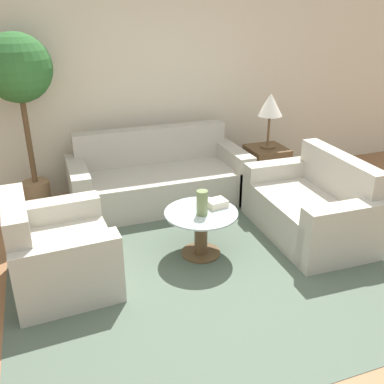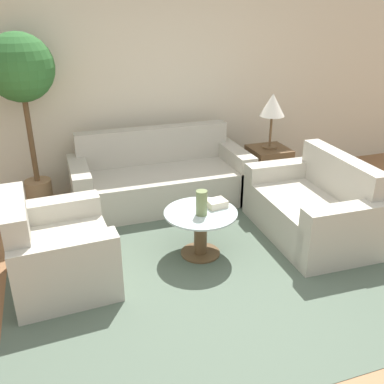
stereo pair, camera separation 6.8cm
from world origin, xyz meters
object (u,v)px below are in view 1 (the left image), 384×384
table_lamp (270,106)px  armchair (55,255)px  bowl (204,202)px  book_stack (217,203)px  potted_plant (19,80)px  loveseat (314,209)px  coffee_table (201,227)px  vase (202,203)px  sofa_main (158,179)px

table_lamp → armchair: bearing=-156.1°
bowl → book_stack: (0.10, -0.08, 0.01)m
armchair → potted_plant: potted_plant is taller
loveseat → potted_plant: 3.35m
coffee_table → bowl: (0.08, 0.14, 0.18)m
armchair → vase: bearing=-94.7°
armchair → bowl: armchair is taller
coffee_table → table_lamp: bearing=41.1°
sofa_main → book_stack: size_ratio=10.47×
bowl → loveseat: bearing=-6.8°
potted_plant → bowl: (1.52, -1.43, -1.02)m
potted_plant → vase: bearing=-48.6°
loveseat → book_stack: bearing=-91.7°
potted_plant → bowl: potted_plant is taller
sofa_main → coffee_table: (0.05, -1.32, 0.01)m
table_lamp → vase: 1.88m
vase → book_stack: size_ratio=1.19×
loveseat → coffee_table: (-1.25, 0.00, 0.01)m
bowl → table_lamp: bearing=39.3°
potted_plant → bowl: size_ratio=13.74×
table_lamp → vase: bearing=-137.9°
sofa_main → vase: bearing=-88.6°
sofa_main → table_lamp: 1.61m
sofa_main → potted_plant: (-1.39, 0.25, 1.22)m
sofa_main → potted_plant: potted_plant is taller
armchair → bowl: 1.43m
sofa_main → armchair: size_ratio=2.01×
potted_plant → armchair: bearing=-85.9°
sofa_main → bowl: bearing=-83.9°
sofa_main → bowl: 1.21m
armchair → coffee_table: (1.33, 0.02, 0.01)m
potted_plant → book_stack: size_ratio=9.97×
book_stack → loveseat: bearing=-10.5°
sofa_main → loveseat: size_ratio=1.47×
loveseat → vase: loveseat is taller
armchair → loveseat: bearing=-92.9°
armchair → vase: size_ratio=4.38×
coffee_table → table_lamp: (1.33, 1.15, 0.81)m
table_lamp → vase: size_ratio=2.84×
sofa_main → table_lamp: size_ratio=3.09×
table_lamp → book_stack: table_lamp is taller
sofa_main → loveseat: sofa_main is taller
armchair → potted_plant: 2.00m
bowl → book_stack: bearing=-38.3°
loveseat → table_lamp: size_ratio=2.11×
vase → book_stack: 0.24m
loveseat → coffee_table: size_ratio=2.05×
loveseat → book_stack: loveseat is taller
coffee_table → loveseat: bearing=-0.1°
potted_plant → book_stack: bearing=-43.0°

